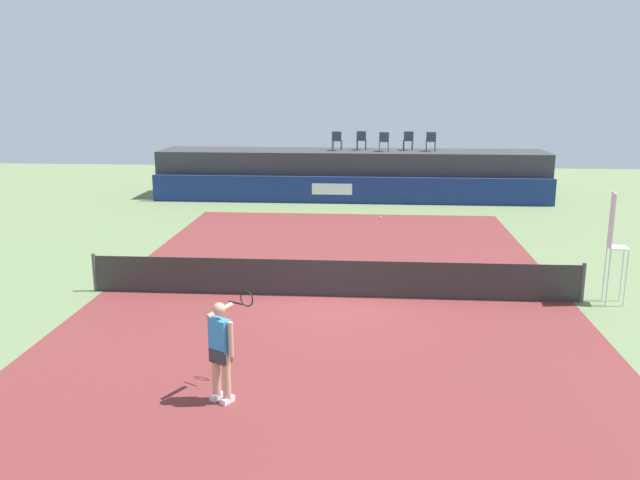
# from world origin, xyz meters

# --- Properties ---
(ground_plane) EXTENTS (48.00, 48.00, 0.00)m
(ground_plane) POSITION_xyz_m (0.00, 3.00, 0.00)
(ground_plane) COLOR #6B7F51
(court_inner) EXTENTS (12.00, 22.00, 0.00)m
(court_inner) POSITION_xyz_m (0.00, 0.00, 0.00)
(court_inner) COLOR maroon
(court_inner) RESTS_ON ground
(sponsor_wall) EXTENTS (18.00, 0.22, 1.20)m
(sponsor_wall) POSITION_xyz_m (-0.00, 13.50, 0.60)
(sponsor_wall) COLOR navy
(sponsor_wall) RESTS_ON ground
(spectator_platform) EXTENTS (18.00, 2.80, 2.20)m
(spectator_platform) POSITION_xyz_m (0.00, 15.30, 1.10)
(spectator_platform) COLOR #38383D
(spectator_platform) RESTS_ON ground
(spectator_chair_far_left) EXTENTS (0.47, 0.47, 0.89)m
(spectator_chair_far_left) POSITION_xyz_m (-0.68, 15.22, 2.69)
(spectator_chair_far_left) COLOR #2D3D56
(spectator_chair_far_left) RESTS_ON spectator_platform
(spectator_chair_left) EXTENTS (0.46, 0.46, 0.89)m
(spectator_chair_left) POSITION_xyz_m (0.46, 15.52, 2.69)
(spectator_chair_left) COLOR #2D3D56
(spectator_chair_left) RESTS_ON spectator_platform
(spectator_chair_center) EXTENTS (0.44, 0.44, 0.89)m
(spectator_chair_center) POSITION_xyz_m (1.50, 14.95, 2.69)
(spectator_chair_center) COLOR #2D3D56
(spectator_chair_center) RESTS_ON spectator_platform
(spectator_chair_right) EXTENTS (0.46, 0.46, 0.89)m
(spectator_chair_right) POSITION_xyz_m (2.64, 15.52, 2.69)
(spectator_chair_right) COLOR #2D3D56
(spectator_chair_right) RESTS_ON spectator_platform
(spectator_chair_far_right) EXTENTS (0.46, 0.46, 0.89)m
(spectator_chair_far_right) POSITION_xyz_m (3.66, 15.19, 2.69)
(spectator_chair_far_right) COLOR #2D3D56
(spectator_chair_far_right) RESTS_ON spectator_platform
(umpire_chair) EXTENTS (0.49, 0.49, 2.76)m
(umpire_chair) POSITION_xyz_m (6.85, 0.01, 1.59)
(umpire_chair) COLOR white
(umpire_chair) RESTS_ON ground
(tennis_net) EXTENTS (12.40, 0.02, 0.95)m
(tennis_net) POSITION_xyz_m (0.00, 0.00, 0.47)
(tennis_net) COLOR #2D2D2D
(tennis_net) RESTS_ON ground
(net_post_near) EXTENTS (0.10, 0.10, 1.00)m
(net_post_near) POSITION_xyz_m (-6.20, 0.00, 0.50)
(net_post_near) COLOR #4C4C51
(net_post_near) RESTS_ON ground
(net_post_far) EXTENTS (0.10, 0.10, 1.00)m
(net_post_far) POSITION_xyz_m (6.20, 0.00, 0.50)
(net_post_far) COLOR #4C4C51
(net_post_far) RESTS_ON ground
(tennis_player) EXTENTS (0.68, 1.26, 1.77)m
(tennis_player) POSITION_xyz_m (-1.53, -5.88, 0.96)
(tennis_player) COLOR white
(tennis_player) RESTS_ON court_inner
(tennis_ball) EXTENTS (0.07, 0.07, 0.07)m
(tennis_ball) POSITION_xyz_m (1.34, 10.18, 0.04)
(tennis_ball) COLOR #D8EA33
(tennis_ball) RESTS_ON court_inner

